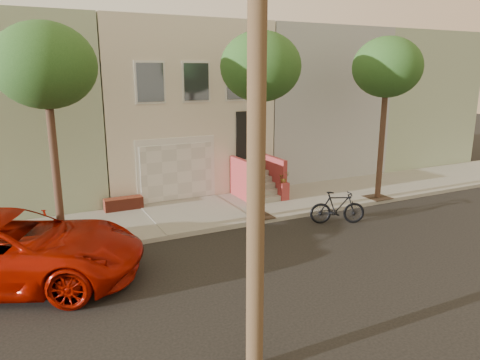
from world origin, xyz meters
name	(u,v)px	position (x,y,z in m)	size (l,w,h in m)	color
ground	(296,268)	(0.00, 0.00, 0.00)	(90.00, 90.00, 0.00)	black
sidewalk	(217,211)	(0.00, 5.35, 0.07)	(40.00, 3.70, 0.15)	gray
house_row	(166,104)	(0.00, 11.19, 3.64)	(33.10, 11.70, 7.00)	beige
tree_left	(45,67)	(-5.50, 3.90, 5.26)	(2.70, 2.57, 6.30)	#2D2116
tree_mid	(261,68)	(1.00, 3.90, 5.26)	(2.70, 2.57, 6.30)	#2D2116
tree_right	(387,68)	(6.50, 3.90, 5.26)	(2.70, 2.57, 6.30)	#2D2116
pickup_truck	(8,249)	(-6.86, 2.42, 0.91)	(3.00, 6.52, 1.81)	#9D0F02
motorcycle	(337,208)	(3.28, 2.43, 0.57)	(0.54, 1.91, 1.15)	black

